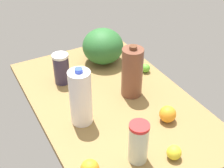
# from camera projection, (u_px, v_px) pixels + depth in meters

# --- Properties ---
(countertop) EXTENTS (1.20, 0.76, 0.03)m
(countertop) POSITION_uv_depth(u_px,v_px,m) (112.00, 102.00, 1.62)
(countertop) COLOR olive
(countertop) RESTS_ON ground
(tumbler_cup) EXTENTS (0.08, 0.08, 0.19)m
(tumbler_cup) POSITION_uv_depth(u_px,v_px,m) (138.00, 142.00, 1.23)
(tumbler_cup) COLOR beige
(tumbler_cup) RESTS_ON countertop
(watermelon) EXTENTS (0.25, 0.25, 0.21)m
(watermelon) POSITION_uv_depth(u_px,v_px,m) (103.00, 46.00, 1.87)
(watermelon) COLOR #2A672E
(watermelon) RESTS_ON countertop
(milk_jug) EXTENTS (0.10, 0.10, 0.29)m
(milk_jug) POSITION_uv_depth(u_px,v_px,m) (81.00, 98.00, 1.40)
(milk_jug) COLOR white
(milk_jug) RESTS_ON countertop
(shaker_bottle) EXTENTS (0.09, 0.09, 0.17)m
(shaker_bottle) POSITION_uv_depth(u_px,v_px,m) (61.00, 69.00, 1.70)
(shaker_bottle) COLOR #302841
(shaker_bottle) RESTS_ON countertop
(chocolate_milk_jug) EXTENTS (0.11, 0.11, 0.28)m
(chocolate_milk_jug) POSITION_uv_depth(u_px,v_px,m) (132.00, 72.00, 1.58)
(chocolate_milk_jug) COLOR brown
(chocolate_milk_jug) RESTS_ON countertop
(orange_near_front) EXTENTS (0.08, 0.08, 0.08)m
(orange_near_front) POSITION_uv_depth(u_px,v_px,m) (168.00, 114.00, 1.46)
(orange_near_front) COLOR orange
(orange_near_front) RESTS_ON countertop
(lemon_loose) EXTENTS (0.06, 0.06, 0.06)m
(lemon_loose) POSITION_uv_depth(u_px,v_px,m) (174.00, 152.00, 1.27)
(lemon_loose) COLOR yellow
(lemon_loose) RESTS_ON countertop
(lime_by_jug) EXTENTS (0.05, 0.05, 0.05)m
(lime_by_jug) POSITION_uv_depth(u_px,v_px,m) (146.00, 68.00, 1.81)
(lime_by_jug) COLOR #5EB633
(lime_by_jug) RESTS_ON countertop
(orange_beside_bowl) EXTENTS (0.07, 0.07, 0.07)m
(orange_beside_bowl) POSITION_uv_depth(u_px,v_px,m) (90.00, 168.00, 1.20)
(orange_beside_bowl) COLOR orange
(orange_beside_bowl) RESTS_ON countertop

